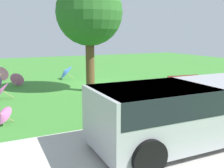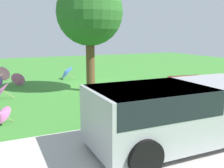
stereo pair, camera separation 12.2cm
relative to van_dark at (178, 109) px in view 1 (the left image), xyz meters
The scene contains 13 objects.
ground 7.73m from the van_dark, 98.06° to the right, with size 40.00×40.00×0.00m, color #387A2D.
road_strip 1.42m from the van_dark, 169.72° to the right, with size 40.00×3.62×0.01m, color #B2AFA8.
van_dark is the anchor object (origin of this frame).
park_bench 5.82m from the van_dark, 131.46° to the right, with size 1.64×0.65×0.90m.
shade_tree 7.37m from the van_dark, 92.76° to the right, with size 3.09×3.09×5.27m.
parasol_red_0 4.24m from the van_dark, 108.54° to the right, with size 0.67×0.66×0.65m.
parasol_pink_0 7.83m from the van_dark, 61.89° to the right, with size 0.89×0.98×0.80m.
parasol_pink_1 5.18m from the van_dark, 41.94° to the right, with size 0.72×0.77×0.60m.
parasol_pink_2 12.36m from the van_dark, 74.22° to the right, with size 0.94×0.95×0.88m.
parasol_red_1 7.82m from the van_dark, 146.77° to the right, with size 1.12×1.12×0.81m.
parasol_pink_3 10.16m from the van_dark, 74.44° to the right, with size 0.84×0.75×0.75m.
parasol_blue_0 10.61m from the van_dark, 90.71° to the right, with size 0.97×1.05×0.90m.
parasol_orange_0 7.73m from the van_dark, 131.06° to the right, with size 0.76×0.80×0.57m.
Camera 1 is at (5.18, 12.42, 2.71)m, focal length 41.65 mm.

